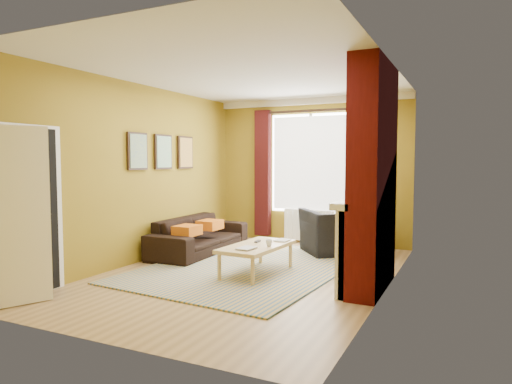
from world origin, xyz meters
TOP-DOWN VIEW (x-y plane):
  - ground at (0.00, 0.00)m, footprint 5.50×5.50m
  - room_walls at (0.64, 0.28)m, footprint 3.82×5.54m
  - striped_rug at (-0.17, 0.34)m, footprint 2.96×3.90m
  - sofa at (-1.42, 0.95)m, footprint 0.87×2.15m
  - armchair at (0.80, 1.92)m, footprint 1.56×1.53m
  - coffee_table at (0.12, 0.03)m, footprint 0.72×1.31m
  - wicker_stool at (0.73, 2.40)m, footprint 0.42×0.42m
  - floor_lamp at (1.53, 2.13)m, footprint 0.25×0.25m
  - book_a at (0.03, -0.32)m, footprint 0.23×0.29m
  - book_b at (0.24, 0.47)m, footprint 0.21×0.27m
  - mug at (0.32, -0.01)m, footprint 0.12×0.12m
  - tv_remote at (0.04, 0.22)m, footprint 0.07×0.16m

SIDE VIEW (x-z plane):
  - ground at x=0.00m, z-range 0.00..0.00m
  - striped_rug at x=-0.17m, z-range 0.00..0.02m
  - wicker_stool at x=0.73m, z-range 0.00..0.51m
  - sofa at x=-1.42m, z-range 0.00..0.62m
  - coffee_table at x=0.12m, z-range 0.17..0.59m
  - armchair at x=0.80m, z-range 0.00..0.76m
  - book_b at x=0.24m, z-range 0.42..0.44m
  - tv_remote at x=0.04m, z-range 0.42..0.45m
  - book_a at x=0.03m, z-range 0.42..0.45m
  - mug at x=0.32m, z-range 0.42..0.51m
  - floor_lamp at x=1.53m, z-range 0.43..1.91m
  - room_walls at x=0.64m, z-range -0.03..2.80m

